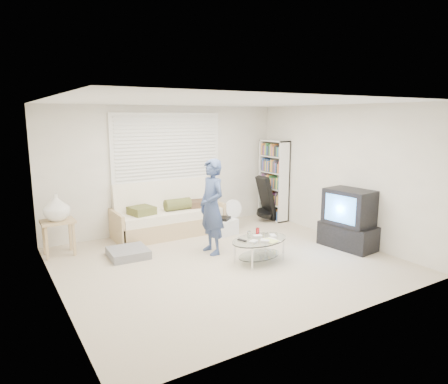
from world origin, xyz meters
TOP-DOWN VIEW (x-y plane):
  - ground at (0.00, 0.00)m, footprint 5.00×5.00m
  - room_shell at (0.00, 0.48)m, footprint 5.02×4.52m
  - window_blinds at (0.00, 2.20)m, footprint 2.32×0.08m
  - futon_sofa at (-0.18, 1.87)m, footprint 2.12×0.86m
  - grey_floor_pillow at (-1.27, 1.02)m, footprint 0.64×0.64m
  - side_table at (-2.22, 1.71)m, footprint 0.53×0.42m
  - bookshelf at (2.32, 1.74)m, footprint 0.28×0.75m
  - guitar_case at (2.06, 1.65)m, footprint 0.41×0.37m
  - floor_fan at (1.08, 1.49)m, footprint 0.38×0.26m
  - storage_bin at (0.75, 1.29)m, footprint 0.56×0.45m
  - tv_unit at (2.20, -0.54)m, footprint 0.62×1.01m
  - coffee_table at (0.44, -0.30)m, footprint 1.09×0.78m
  - standing_person at (0.02, 0.47)m, footprint 0.39×0.59m

SIDE VIEW (x-z plane):
  - ground at x=0.00m, z-range 0.00..0.00m
  - grey_floor_pillow at x=-1.27m, z-range 0.00..0.14m
  - storage_bin at x=0.75m, z-range -0.02..0.33m
  - coffee_table at x=0.44m, z-range 0.06..0.55m
  - futon_sofa at x=-0.18m, z-range -0.18..0.86m
  - floor_fan at x=1.08m, z-range 0.05..0.68m
  - guitar_case at x=2.06m, z-range -0.05..0.94m
  - tv_unit at x=2.20m, z-range -0.02..1.03m
  - side_table at x=-2.22m, z-range 0.25..1.29m
  - standing_person at x=0.02m, z-range 0.00..1.60m
  - bookshelf at x=2.32m, z-range 0.00..1.78m
  - window_blinds at x=0.00m, z-range 0.74..2.36m
  - room_shell at x=0.00m, z-range 0.37..2.88m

